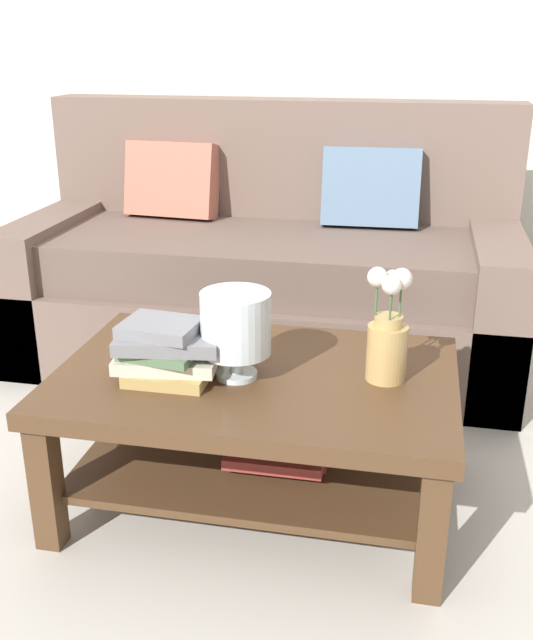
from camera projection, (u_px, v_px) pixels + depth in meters
The scene contains 7 objects.
ground_plane at pixel (254, 441), 2.55m from camera, with size 10.00×10.00×0.00m, color #B7B2A8.
back_wall at pixel (326, 28), 3.58m from camera, with size 6.40×0.12×2.70m, color beige.
couch at pixel (268, 273), 3.15m from camera, with size 2.04×0.90×1.06m.
coffee_table at pixel (257, 409), 2.12m from camera, with size 1.12×0.74×0.42m.
book_stack_main at pixel (168, 350), 2.03m from camera, with size 0.31×0.24×0.16m.
glass_hurricane_vase at pixel (236, 325), 2.00m from camera, with size 0.19×0.19×0.25m.
flower_pitcher at pixel (388, 335), 1.99m from camera, with size 0.12×0.12×0.32m.
Camera 1 is at (0.50, -2.18, 1.31)m, focal length 41.45 mm.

